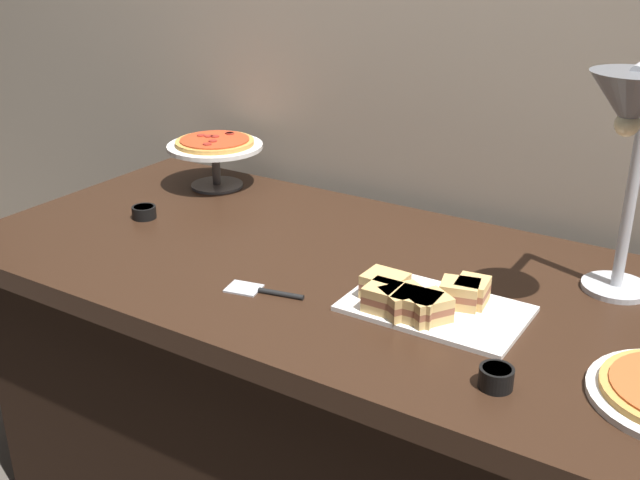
% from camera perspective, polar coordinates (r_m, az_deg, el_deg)
% --- Properties ---
extents(back_wall, '(4.40, 0.04, 2.40)m').
position_cam_1_polar(back_wall, '(1.99, 10.80, 14.59)').
color(back_wall, tan).
rests_on(back_wall, ground_plane).
extents(buffet_table, '(1.90, 0.84, 0.76)m').
position_cam_1_polar(buffet_table, '(1.87, 2.95, -12.79)').
color(buffet_table, black).
rests_on(buffet_table, ground_plane).
extents(heat_lamp, '(0.15, 0.31, 0.49)m').
position_cam_1_polar(heat_lamp, '(1.46, 22.24, 7.86)').
color(heat_lamp, '#B7BABF').
rests_on(heat_lamp, buffet_table).
extents(pizza_plate_center, '(0.27, 0.27, 0.14)m').
position_cam_1_polar(pizza_plate_center, '(2.20, -7.88, 6.78)').
color(pizza_plate_center, '#595B60').
rests_on(pizza_plate_center, buffet_table).
extents(sandwich_platter, '(0.35, 0.22, 0.06)m').
position_cam_1_polar(sandwich_platter, '(1.51, 7.82, -4.56)').
color(sandwich_platter, white).
rests_on(sandwich_platter, buffet_table).
extents(sauce_cup_near, '(0.06, 0.06, 0.04)m').
position_cam_1_polar(sauce_cup_near, '(1.31, 13.08, -9.97)').
color(sauce_cup_near, black).
rests_on(sauce_cup_near, buffet_table).
extents(sauce_cup_far, '(0.06, 0.06, 0.03)m').
position_cam_1_polar(sauce_cup_far, '(2.02, -13.07, 2.08)').
color(sauce_cup_far, black).
rests_on(sauce_cup_far, buffet_table).
extents(serving_spatula, '(0.17, 0.07, 0.01)m').
position_cam_1_polar(serving_spatula, '(1.59, -4.42, -3.84)').
color(serving_spatula, '#B7BABF').
rests_on(serving_spatula, buffet_table).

